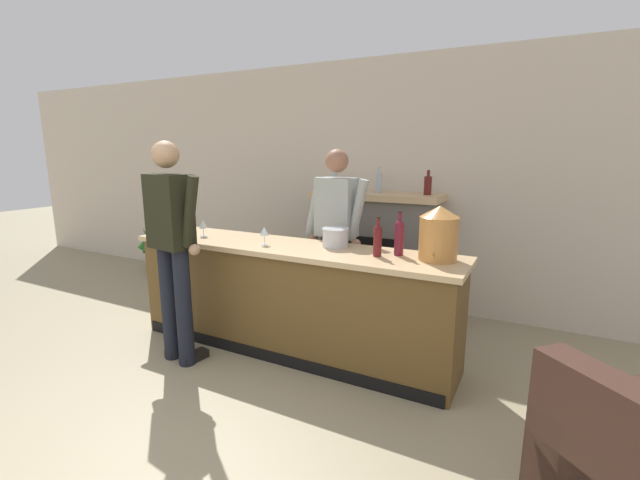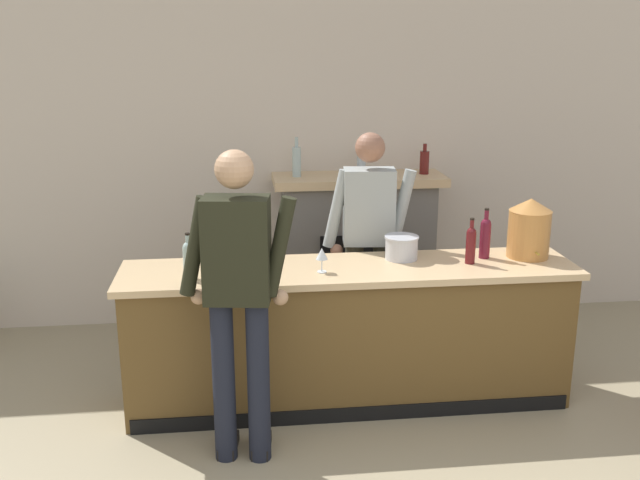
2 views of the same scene
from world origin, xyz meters
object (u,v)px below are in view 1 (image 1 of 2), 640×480
at_px(wine_glass_near_bucket, 203,225).
at_px(wine_glass_mid_counter, 264,232).
at_px(potted_plant_corner, 154,249).
at_px(wine_bottle_burgundy_dark, 378,239).
at_px(ice_bucket_steel, 335,237).
at_px(wine_bottle_port_short, 399,236).
at_px(fireplace_stone, 376,250).
at_px(person_customer, 172,244).
at_px(person_bartender, 336,235).
at_px(wine_bottle_riesling_slim, 189,223).
at_px(copper_dispenser, 439,233).

height_order(wine_glass_near_bucket, wine_glass_mid_counter, wine_glass_mid_counter).
bearing_deg(potted_plant_corner, wine_bottle_burgundy_dark, -17.33).
xyz_separation_m(potted_plant_corner, wine_glass_mid_counter, (2.86, -1.28, 0.72)).
bearing_deg(wine_glass_near_bucket, ice_bucket_steel, 8.22).
relative_size(wine_bottle_port_short, wine_glass_mid_counter, 2.14).
bearing_deg(wine_bottle_port_short, fireplace_stone, 117.25).
relative_size(fireplace_stone, wine_bottle_burgundy_dark, 5.30).
xyz_separation_m(fireplace_stone, person_customer, (-1.00, -1.98, 0.35)).
relative_size(person_bartender, wine_glass_mid_counter, 11.03).
bearing_deg(wine_bottle_burgundy_dark, person_bartender, 139.73).
bearing_deg(wine_bottle_port_short, wine_bottle_burgundy_dark, -141.13).
height_order(potted_plant_corner, wine_bottle_port_short, wine_bottle_port_short).
distance_m(person_customer, wine_bottle_port_short, 1.81).
relative_size(wine_bottle_riesling_slim, wine_bottle_port_short, 0.86).
height_order(potted_plant_corner, wine_glass_mid_counter, wine_glass_mid_counter).
distance_m(potted_plant_corner, person_customer, 3.02).
relative_size(fireplace_stone, copper_dispenser, 4.01).
bearing_deg(ice_bucket_steel, wine_bottle_port_short, -4.25).
height_order(wine_bottle_port_short, wine_glass_near_bucket, wine_bottle_port_short).
bearing_deg(wine_bottle_port_short, person_customer, -156.72).
relative_size(fireplace_stone, wine_glass_near_bucket, 10.46).
height_order(potted_plant_corner, ice_bucket_steel, ice_bucket_steel).
relative_size(person_bartender, wine_bottle_burgundy_dark, 5.75).
distance_m(wine_bottle_port_short, wine_glass_mid_counter, 1.14).
distance_m(potted_plant_corner, wine_glass_mid_counter, 3.21).
distance_m(fireplace_stone, potted_plant_corner, 3.35).
bearing_deg(wine_bottle_burgundy_dark, wine_glass_mid_counter, -175.67).
relative_size(copper_dispenser, wine_bottle_riesling_slim, 1.38).
xyz_separation_m(person_customer, person_bartender, (0.93, 1.10, -0.04)).
height_order(potted_plant_corner, wine_bottle_riesling_slim, wine_bottle_riesling_slim).
bearing_deg(wine_glass_near_bucket, person_customer, -71.01).
height_order(ice_bucket_steel, wine_glass_mid_counter, wine_glass_mid_counter).
bearing_deg(wine_glass_near_bucket, potted_plant_corner, 149.87).
bearing_deg(person_bartender, ice_bucket_steel, -65.20).
bearing_deg(wine_glass_mid_counter, person_customer, -134.97).
height_order(potted_plant_corner, copper_dispenser, copper_dispenser).
height_order(copper_dispenser, wine_bottle_riesling_slim, copper_dispenser).
relative_size(copper_dispenser, wine_bottle_burgundy_dark, 1.32).
height_order(person_customer, copper_dispenser, person_customer).
xyz_separation_m(ice_bucket_steel, wine_bottle_burgundy_dark, (0.43, -0.15, 0.06)).
bearing_deg(person_bartender, wine_bottle_burgundy_dark, -40.27).
bearing_deg(wine_bottle_burgundy_dark, wine_glass_near_bucket, -178.80).
xyz_separation_m(potted_plant_corner, person_bartender, (3.26, -0.70, 0.62)).
bearing_deg(copper_dispenser, wine_bottle_burgundy_dark, -167.26).
height_order(person_customer, wine_bottle_port_short, person_customer).
relative_size(person_customer, ice_bucket_steel, 7.93).
bearing_deg(wine_glass_mid_counter, potted_plant_corner, 155.92).
relative_size(fireplace_stone, ice_bucket_steel, 7.06).
bearing_deg(fireplace_stone, wine_bottle_burgundy_dark, -69.37).
xyz_separation_m(person_customer, copper_dispenser, (1.96, 0.70, 0.14)).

